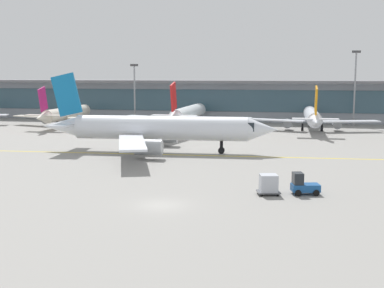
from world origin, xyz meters
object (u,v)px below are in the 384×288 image
(gate_airplane_1, at_px, (67,114))
(gate_airplane_2, at_px, (188,114))
(gate_airplane_3, at_px, (312,117))
(apron_light_mast_1, at_px, (135,90))
(apron_light_mast_2, at_px, (355,85))
(taxiing_regional_jet, at_px, (158,129))
(baggage_tug, at_px, (303,185))
(cargo_dolly_lead, at_px, (269,184))

(gate_airplane_1, xyz_separation_m, gate_airplane_2, (26.54, 1.14, 0.30))
(gate_airplane_3, height_order, apron_light_mast_1, apron_light_mast_1)
(gate_airplane_3, bearing_deg, apron_light_mast_1, 76.52)
(gate_airplane_2, height_order, apron_light_mast_1, apron_light_mast_1)
(gate_airplane_1, xyz_separation_m, apron_light_mast_1, (12.24, 9.84, 4.73))
(gate_airplane_2, bearing_deg, apron_light_mast_1, 60.70)
(gate_airplane_2, distance_m, apron_light_mast_2, 36.60)
(gate_airplane_2, distance_m, gate_airplane_3, 25.16)
(gate_airplane_1, height_order, taxiing_regional_jet, taxiing_regional_jet)
(taxiing_regional_jet, height_order, apron_light_mast_1, apron_light_mast_1)
(gate_airplane_2, xyz_separation_m, apron_light_mast_2, (34.38, 11.11, 5.82))
(gate_airplane_3, xyz_separation_m, baggage_tug, (-2.90, -54.69, -1.86))
(cargo_dolly_lead, bearing_deg, taxiing_regional_jet, 113.13)
(gate_airplane_3, height_order, apron_light_mast_2, apron_light_mast_2)
(gate_airplane_3, relative_size, baggage_tug, 9.69)
(gate_airplane_3, distance_m, cargo_dolly_lead, 55.80)
(gate_airplane_3, relative_size, cargo_dolly_lead, 11.47)
(apron_light_mast_2, bearing_deg, gate_airplane_3, -129.02)
(apron_light_mast_1, distance_m, apron_light_mast_2, 48.76)
(apron_light_mast_1, xyz_separation_m, apron_light_mast_2, (48.68, 2.42, 1.38))
(gate_airplane_3, xyz_separation_m, taxiing_regional_jet, (-22.86, -32.62, 0.68))
(gate_airplane_2, relative_size, taxiing_regional_jet, 0.85)
(gate_airplane_1, relative_size, gate_airplane_2, 0.90)
(gate_airplane_1, xyz_separation_m, baggage_tug, (48.80, -53.81, -1.73))
(apron_light_mast_1, bearing_deg, apron_light_mast_2, 2.84)
(gate_airplane_1, xyz_separation_m, apron_light_mast_2, (60.92, 12.25, 6.12))
(gate_airplane_2, bearing_deg, baggage_tug, -155.93)
(gate_airplane_1, distance_m, cargo_dolly_lead, 71.12)
(baggage_tug, bearing_deg, apron_light_mast_2, 66.45)
(baggage_tug, bearing_deg, gate_airplane_1, 119.04)
(cargo_dolly_lead, bearing_deg, baggage_tug, -0.00)
(gate_airplane_1, height_order, apron_light_mast_2, apron_light_mast_2)
(gate_airplane_1, xyz_separation_m, taxiing_regional_jet, (28.84, -31.74, 0.81))
(taxiing_regional_jet, distance_m, apron_light_mast_1, 44.94)
(gate_airplane_1, relative_size, gate_airplane_3, 0.95)
(taxiing_regional_jet, xyz_separation_m, cargo_dolly_lead, (16.76, -22.82, -2.38))
(taxiing_regional_jet, height_order, cargo_dolly_lead, taxiing_regional_jet)
(cargo_dolly_lead, xyz_separation_m, apron_light_mast_2, (15.32, 66.81, 7.68))
(taxiing_regional_jet, bearing_deg, gate_airplane_2, 90.96)
(gate_airplane_2, bearing_deg, gate_airplane_3, -88.58)
(taxiing_regional_jet, distance_m, apron_light_mast_2, 54.71)
(gate_airplane_1, distance_m, gate_airplane_2, 26.57)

